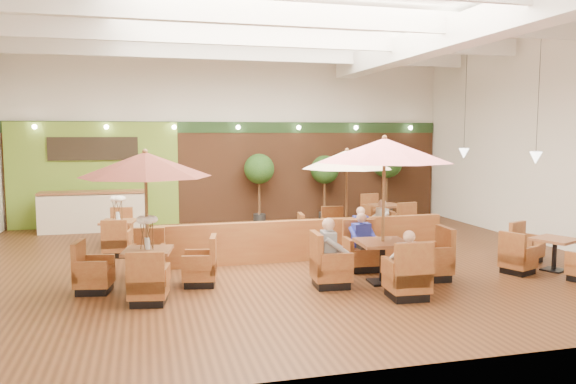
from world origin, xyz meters
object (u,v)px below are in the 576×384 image
object	(u,v)px
topiary_2	(387,165)
diner_2	(331,246)
service_counter	(94,211)
diner_1	(362,235)
booth_divider	(306,240)
topiary_1	(325,172)
topiary_0	(259,172)
table_1	(384,184)
diner_0	(407,257)
diner_4	(380,218)
table_4	(544,256)
table_2	(347,180)
table_3	(118,229)
table_5	(387,217)
table_0	(146,195)
diner_3	(360,225)

from	to	relation	value
topiary_2	diner_2	world-z (taller)	topiary_2
service_counter	diner_1	size ratio (longest dim) A/B	3.98
topiary_2	diner_1	distance (m)	7.56
booth_divider	diner_2	distance (m)	2.27
topiary_1	topiary_2	distance (m)	2.20
topiary_0	topiary_1	world-z (taller)	topiary_0
table_1	topiary_2	bearing A→B (deg)	69.00
diner_0	diner_4	xyz separation A→B (m)	(1.38, 4.29, -0.00)
table_1	table_4	size ratio (longest dim) A/B	1.13
table_2	table_3	size ratio (longest dim) A/B	1.02
diner_1	diner_4	size ratio (longest dim) A/B	1.02
topiary_1	topiary_2	xyz separation A→B (m)	(2.19, 0.00, 0.19)
service_counter	table_5	size ratio (longest dim) A/B	1.14
table_1	diner_4	size ratio (longest dim) A/B	3.82
table_4	table_2	bearing A→B (deg)	110.61
topiary_0	table_3	bearing A→B (deg)	-144.27
service_counter	topiary_0	size ratio (longest dim) A/B	1.35
table_1	table_2	world-z (taller)	table_1
table_3	table_1	bearing A→B (deg)	-32.51
topiary_1	diner_1	size ratio (longest dim) A/B	2.84
table_0	table_4	distance (m)	8.12
service_counter	table_3	xyz separation A→B (m)	(0.81, -2.81, -0.09)
topiary_0	table_0	bearing A→B (deg)	-116.81
table_3	topiary_0	xyz separation A→B (m)	(4.19, 3.01, 1.16)
diner_4	diner_1	bearing A→B (deg)	149.95
booth_divider	diner_3	size ratio (longest dim) A/B	9.42
table_0	table_5	world-z (taller)	table_0
topiary_1	table_3	bearing A→B (deg)	-154.69
service_counter	diner_0	world-z (taller)	diner_0
table_5	topiary_2	bearing A→B (deg)	54.82
diner_1	table_2	bearing A→B (deg)	-105.94
table_3	table_0	bearing A→B (deg)	-70.07
table_0	table_5	distance (m)	8.60
service_counter	table_4	xyz separation A→B (m)	(9.45, -7.44, -0.26)
diner_3	topiary_2	bearing A→B (deg)	66.58
topiary_0	topiary_1	bearing A→B (deg)	0.00
table_0	diner_4	size ratio (longest dim) A/B	3.51
table_4	topiary_1	xyz separation A→B (m)	(-2.28, 7.64, 1.27)
diner_2	diner_3	size ratio (longest dim) A/B	1.19
table_5	diner_4	bearing A→B (deg)	-129.11
table_5	diner_1	bearing A→B (deg)	-131.11
table_3	diner_3	world-z (taller)	table_3
table_2	table_1	bearing A→B (deg)	-91.28
table_3	diner_0	size ratio (longest dim) A/B	3.29
table_0	topiary_1	bearing A→B (deg)	60.71
diner_1	diner_2	world-z (taller)	diner_2
diner_0	diner_1	bearing A→B (deg)	89.85
table_3	diner_3	size ratio (longest dim) A/B	3.48
table_3	table_5	xyz separation A→B (m)	(7.64, 0.94, -0.13)
table_2	diner_3	world-z (taller)	table_2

